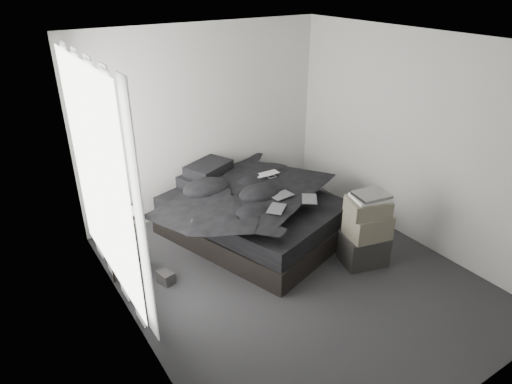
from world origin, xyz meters
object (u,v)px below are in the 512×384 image
laptop (269,170)px  side_stand (127,243)px  box_lower (364,249)px  bed (253,225)px

laptop → side_stand: 2.06m
side_stand → box_lower: bearing=-28.7°
bed → box_lower: bearing=-75.8°
bed → laptop: 0.75m
bed → laptop: size_ratio=6.24×
laptop → box_lower: bearing=-73.4°
side_stand → box_lower: side_stand is taller
laptop → side_stand: bearing=-176.9°
bed → box_lower: box_lower is taller
box_lower → laptop: bearing=106.0°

